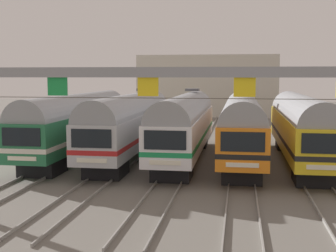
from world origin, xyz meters
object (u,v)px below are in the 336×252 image
object	(u,v)px
catenary_gantry	(148,96)
commuter_train_stainless	(130,122)
commuter_train_green	(78,121)
commuter_train_yellow	(301,125)
commuter_train_orange	(242,124)
commuter_train_white	(185,123)

from	to	relation	value
catenary_gantry	commuter_train_stainless	bearing A→B (deg)	106.82
commuter_train_green	commuter_train_yellow	distance (m)	16.32
commuter_train_stainless	commuter_train_orange	distance (m)	8.16
commuter_train_green	catenary_gantry	distance (m)	15.98
commuter_train_green	commuter_train_yellow	bearing A→B (deg)	0.00
commuter_train_stainless	catenary_gantry	size ratio (longest dim) A/B	0.84
commuter_train_stainless	commuter_train_white	distance (m)	4.08
commuter_train_orange	commuter_train_yellow	world-z (taller)	commuter_train_orange
commuter_train_yellow	catenary_gantry	world-z (taller)	catenary_gantry
commuter_train_green	commuter_train_orange	xyz separation A→B (m)	(12.24, 0.00, 0.00)
commuter_train_stainless	commuter_train_white	size ratio (longest dim) A/B	1.00
commuter_train_green	catenary_gantry	world-z (taller)	catenary_gantry
commuter_train_stainless	catenary_gantry	distance (m)	14.33
commuter_train_stainless	commuter_train_white	xyz separation A→B (m)	(4.08, 0.00, 0.00)
commuter_train_white	catenary_gantry	xyz separation A→B (m)	(0.00, -13.50, 2.56)
commuter_train_green	commuter_train_white	distance (m)	8.16
commuter_train_stainless	commuter_train_orange	size ratio (longest dim) A/B	1.00
commuter_train_stainless	catenary_gantry	bearing A→B (deg)	-73.18
commuter_train_green	catenary_gantry	bearing A→B (deg)	-58.84
commuter_train_yellow	catenary_gantry	xyz separation A→B (m)	(-8.16, -13.49, 2.56)
commuter_train_stainless	commuter_train_yellow	distance (m)	12.24
commuter_train_stainless	commuter_train_orange	xyz separation A→B (m)	(8.16, 0.00, 0.00)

